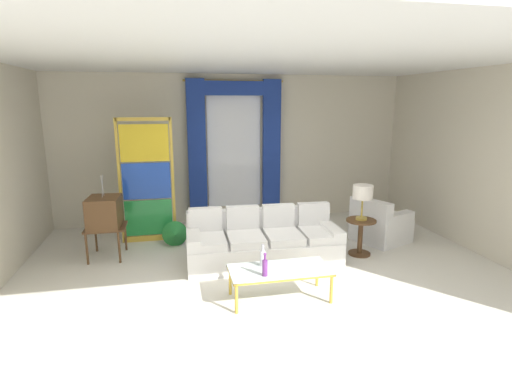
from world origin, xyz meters
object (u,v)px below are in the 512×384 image
object	(u,v)px
stained_glass_divider	(147,183)
table_lamp_brass	(363,194)
vintage_tv	(104,214)
couch_white_long	(262,242)
peacock_figurine	(175,235)
armchair_white	(379,226)
bottle_crystal_tall	(265,267)
bottle_blue_decanter	(263,257)
coffee_table	(280,271)
round_side_table	(360,234)

from	to	relation	value
stained_glass_divider	table_lamp_brass	size ratio (longest dim) A/B	3.86
vintage_tv	couch_white_long	bearing A→B (deg)	-15.83
couch_white_long	peacock_figurine	bearing A→B (deg)	145.35
armchair_white	table_lamp_brass	xyz separation A→B (m)	(-0.62, -0.52, 0.74)
vintage_tv	table_lamp_brass	distance (m)	4.11
couch_white_long	vintage_tv	size ratio (longest dim) A/B	1.76
bottle_crystal_tall	armchair_white	size ratio (longest dim) A/B	0.27
couch_white_long	bottle_blue_decanter	xyz separation A→B (m)	(-0.26, -1.13, 0.22)
stained_glass_divider	table_lamp_brass	bearing A→B (deg)	-22.60
armchair_white	peacock_figurine	xyz separation A→B (m)	(-3.58, 0.47, -0.07)
coffee_table	vintage_tv	distance (m)	3.07
coffee_table	armchair_white	distance (m)	2.88
couch_white_long	peacock_figurine	world-z (taller)	couch_white_long
vintage_tv	table_lamp_brass	xyz separation A→B (m)	(4.03, -0.76, 0.30)
round_side_table	table_lamp_brass	bearing A→B (deg)	0.00
table_lamp_brass	bottle_blue_decanter	bearing A→B (deg)	-150.59
bottle_crystal_tall	table_lamp_brass	xyz separation A→B (m)	(1.92, 1.36, 0.50)
bottle_crystal_tall	round_side_table	distance (m)	2.36
bottle_crystal_tall	peacock_figurine	xyz separation A→B (m)	(-1.03, 2.35, -0.31)
coffee_table	peacock_figurine	bearing A→B (deg)	120.11
coffee_table	stained_glass_divider	xyz separation A→B (m)	(-1.71, 2.60, 0.69)
stained_glass_divider	peacock_figurine	xyz separation A→B (m)	(0.44, -0.42, -0.84)
bottle_crystal_tall	couch_white_long	bearing A→B (deg)	78.05
coffee_table	bottle_crystal_tall	bearing A→B (deg)	-144.34
vintage_tv	round_side_table	world-z (taller)	vintage_tv
peacock_figurine	armchair_white	bearing A→B (deg)	-7.47
vintage_tv	round_side_table	xyz separation A→B (m)	(4.03, -0.76, -0.37)
coffee_table	peacock_figurine	size ratio (longest dim) A/B	2.12
couch_white_long	stained_glass_divider	world-z (taller)	stained_glass_divider
bottle_crystal_tall	table_lamp_brass	distance (m)	2.41
coffee_table	bottle_crystal_tall	size ratio (longest dim) A/B	4.35
armchair_white	table_lamp_brass	size ratio (longest dim) A/B	1.87
coffee_table	peacock_figurine	xyz separation A→B (m)	(-1.27, 2.18, -0.15)
armchair_white	stained_glass_divider	xyz separation A→B (m)	(-4.02, 0.89, 0.77)
armchair_white	couch_white_long	bearing A→B (deg)	-168.59
round_side_table	table_lamp_brass	xyz separation A→B (m)	(0.00, 0.00, 0.67)
couch_white_long	armchair_white	world-z (taller)	couch_white_long
bottle_crystal_tall	armchair_white	world-z (taller)	armchair_white
armchair_white	peacock_figurine	size ratio (longest dim) A/B	1.77
couch_white_long	round_side_table	size ratio (longest dim) A/B	3.98
coffee_table	armchair_white	xyz separation A→B (m)	(2.32, 1.71, -0.08)
bottle_crystal_tall	bottle_blue_decanter	bearing A→B (deg)	81.81
couch_white_long	bottle_blue_decanter	world-z (taller)	couch_white_long
stained_glass_divider	round_side_table	size ratio (longest dim) A/B	3.70
vintage_tv	stained_glass_divider	size ratio (longest dim) A/B	0.61
vintage_tv	armchair_white	distance (m)	4.68
bottle_blue_decanter	peacock_figurine	xyz separation A→B (m)	(-1.08, 2.06, -0.31)
peacock_figurine	table_lamp_brass	world-z (taller)	table_lamp_brass
round_side_table	table_lamp_brass	size ratio (longest dim) A/B	1.04
vintage_tv	stained_glass_divider	bearing A→B (deg)	46.05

